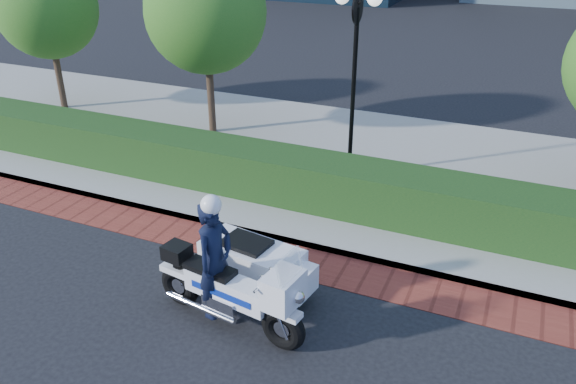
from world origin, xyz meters
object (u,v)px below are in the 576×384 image
at_px(tree_b, 206,12).
at_px(lamppost, 355,57).
at_px(police_motorcycle, 237,270).
at_px(tree_a, 46,8).

bearing_deg(tree_b, lamppost, -16.11).
bearing_deg(lamppost, police_motorcycle, -91.32).
bearing_deg(tree_a, lamppost, -7.41).
distance_m(tree_a, police_motorcycle, 12.15).
distance_m(lamppost, police_motorcycle, 5.78).
bearing_deg(police_motorcycle, lamppost, 97.19).
distance_m(lamppost, tree_b, 4.71).
bearing_deg(lamppost, tree_b, 163.89).
distance_m(lamppost, tree_a, 10.09).
bearing_deg(tree_a, police_motorcycle, -33.89).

